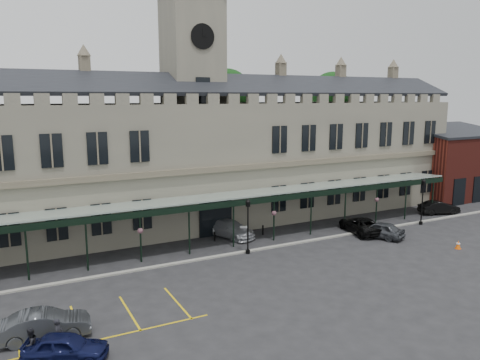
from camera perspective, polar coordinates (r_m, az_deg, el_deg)
name	(u,v)px	position (r m, az deg, el deg)	size (l,w,h in m)	color
ground	(278,275)	(34.41, 4.67, -11.48)	(140.00, 140.00, 0.00)	black
station_building	(194,160)	(46.66, -5.58, 2.48)	(60.00, 10.36, 17.30)	#656154
clock_tower	(193,92)	(46.32, -5.76, 10.66)	(5.60, 5.60, 24.80)	#656154
canopy	(232,219)	(39.86, -0.96, -4.76)	(50.00, 4.10, 4.30)	#8C9E93
brick_annex	(452,164)	(65.42, 24.43, 1.78)	(12.40, 8.36, 9.23)	#5B1C15
kerb	(243,252)	(38.87, 0.34, -8.77)	(60.00, 0.40, 0.12)	gray
parking_markings	(78,327)	(28.72, -19.14, -16.62)	(16.00, 6.00, 0.01)	gold
tree_behind_mid	(227,95)	(57.78, -1.59, 10.31)	(6.00, 6.00, 16.00)	#332314
tree_behind_right	(332,95)	(66.30, 11.18, 10.11)	(6.00, 6.00, 16.00)	#332314
lamp_post_mid	(248,221)	(37.90, 0.97, -5.01)	(0.44, 0.44, 4.64)	black
lamp_post_right	(423,197)	(49.84, 21.37, -1.96)	(0.45, 0.45, 4.74)	black
traffic_cone	(458,245)	(43.77, 25.06, -7.17)	(0.45, 0.45, 0.71)	#FF5C08
sign_board	(244,232)	(42.47, 0.43, -6.40)	(0.67, 0.20, 1.15)	black
bollard_left	(215,236)	(41.83, -3.11, -6.87)	(0.15, 0.15, 0.85)	black
bollard_right	(263,230)	(43.60, 2.80, -6.12)	(0.16, 0.16, 0.91)	black
car_left_a	(66,347)	(25.49, -20.48, -18.57)	(1.63, 4.06, 1.38)	#0B0F33
car_left_b	(45,325)	(27.85, -22.71, -15.98)	(1.63, 4.66, 1.54)	#35383C
car_taxi	(230,229)	(42.92, -1.26, -5.94)	(2.14, 5.27, 1.53)	#A6A8AE
car_van	(361,225)	(45.60, 14.54, -5.33)	(2.46, 5.35, 1.49)	black
car_right_a	(379,230)	(44.52, 16.64, -5.81)	(1.76, 4.37, 1.49)	#35383C
car_right_b	(439,208)	(55.48, 23.09, -3.11)	(1.51, 4.34, 1.43)	black
person_a	(59,335)	(26.42, -21.24, -17.17)	(0.62, 0.41, 1.70)	black
person_b	(31,344)	(26.11, -24.16, -17.80)	(0.79, 0.62, 1.63)	black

